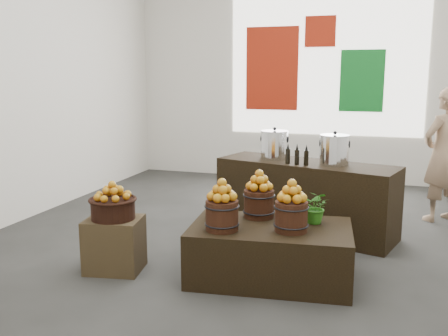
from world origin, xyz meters
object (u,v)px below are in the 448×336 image
(display_table, at_px, (270,252))
(stock_pot_left, at_px, (274,146))
(crate, at_px, (115,244))
(shopper, at_px, (443,155))
(stock_pot_center, at_px, (334,151))
(wicker_basket, at_px, (113,209))
(counter, at_px, (306,198))

(display_table, height_order, stock_pot_left, stock_pot_left)
(stock_pot_left, bearing_deg, crate, -122.19)
(display_table, distance_m, shopper, 2.98)
(shopper, bearing_deg, stock_pot_center, 0.67)
(crate, distance_m, wicker_basket, 0.34)
(counter, relative_size, shopper, 1.22)
(wicker_basket, bearing_deg, crate, 0.00)
(stock_pot_left, bearing_deg, display_table, -78.93)
(wicker_basket, distance_m, shopper, 4.06)
(stock_pot_center, bearing_deg, counter, 164.18)
(wicker_basket, xyz_separation_m, stock_pot_left, (1.12, 1.78, 0.39))
(counter, height_order, stock_pot_center, stock_pot_center)
(crate, distance_m, counter, 2.26)
(stock_pot_left, bearing_deg, shopper, 24.95)
(crate, distance_m, shopper, 4.10)
(counter, bearing_deg, crate, -116.51)
(crate, height_order, stock_pot_center, stock_pot_center)
(wicker_basket, height_order, display_table, wicker_basket)
(stock_pot_left, distance_m, stock_pot_center, 0.74)
(crate, relative_size, wicker_basket, 1.25)
(crate, relative_size, counter, 0.25)
(shopper, bearing_deg, crate, -0.03)
(display_table, xyz_separation_m, stock_pot_center, (0.41, 1.33, 0.74))
(crate, xyz_separation_m, stock_pot_left, (1.12, 1.78, 0.73))
(counter, xyz_separation_m, stock_pot_left, (-0.40, 0.11, 0.57))
(shopper, bearing_deg, stock_pot_left, -16.39)
(wicker_basket, bearing_deg, display_table, 10.05)
(crate, xyz_separation_m, shopper, (3.05, 2.68, 0.58))
(crate, height_order, shopper, shopper)
(crate, xyz_separation_m, counter, (1.52, 1.67, 0.16))
(display_table, distance_m, stock_pot_left, 1.73)
(crate, bearing_deg, stock_pot_center, 40.83)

